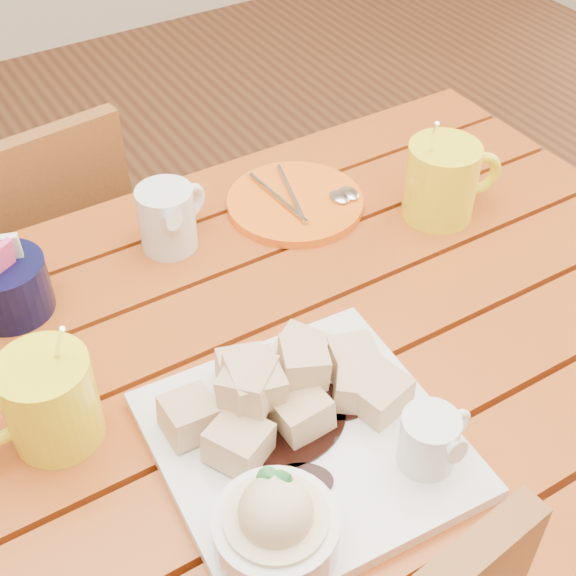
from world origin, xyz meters
TOP-DOWN VIEW (x-y plane):
  - table at (0.00, 0.00)m, footprint 1.20×0.79m
  - dessert_plate at (-0.04, -0.13)m, footprint 0.31×0.31m
  - coffee_mug_left at (-0.24, 0.04)m, footprint 0.13×0.09m
  - coffee_mug_right at (0.35, 0.13)m, footprint 0.14×0.10m
  - cream_pitcher at (0.00, 0.26)m, footprint 0.11×0.09m
  - sugar_caddy at (-0.22, 0.25)m, footprint 0.10×0.10m
  - orange_saucer at (0.19, 0.24)m, footprint 0.19×0.19m
  - chair_far at (-0.18, 0.58)m, footprint 0.44×0.44m

SIDE VIEW (x-z plane):
  - chair_far at x=-0.18m, z-range 0.05..0.88m
  - table at x=0.00m, z-range 0.27..1.02m
  - orange_saucer at x=0.19m, z-range 0.75..0.77m
  - dessert_plate at x=-0.04m, z-range 0.73..0.84m
  - sugar_caddy at x=-0.22m, z-range 0.73..0.84m
  - cream_pitcher at x=0.00m, z-range 0.75..0.84m
  - coffee_mug_left at x=-0.24m, z-range 0.73..0.88m
  - coffee_mug_right at x=0.35m, z-range 0.72..0.89m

